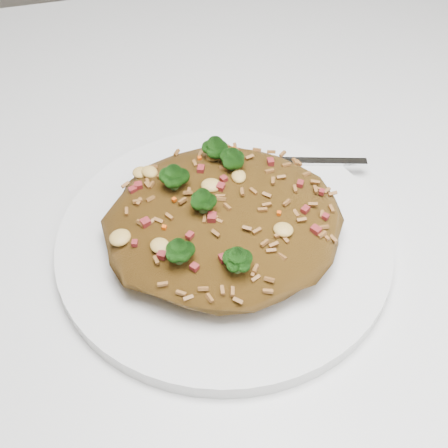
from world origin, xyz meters
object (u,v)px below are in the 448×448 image
at_px(fried_rice, 223,214).
at_px(fork, 288,161).
at_px(plate, 224,242).
at_px(dining_table, 122,277).

xyz_separation_m(fried_rice, fork, (0.08, 0.07, -0.02)).
xyz_separation_m(plate, fried_rice, (-0.00, 0.00, 0.03)).
distance_m(fried_rice, fork, 0.11).
distance_m(dining_table, fried_rice, 0.17).
relative_size(plate, fork, 1.75).
relative_size(fried_rice, fork, 1.21).
bearing_deg(fried_rice, dining_table, 145.84).
distance_m(dining_table, plate, 0.15).
height_order(plate, fork, fork).
bearing_deg(fried_rice, fork, 42.50).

